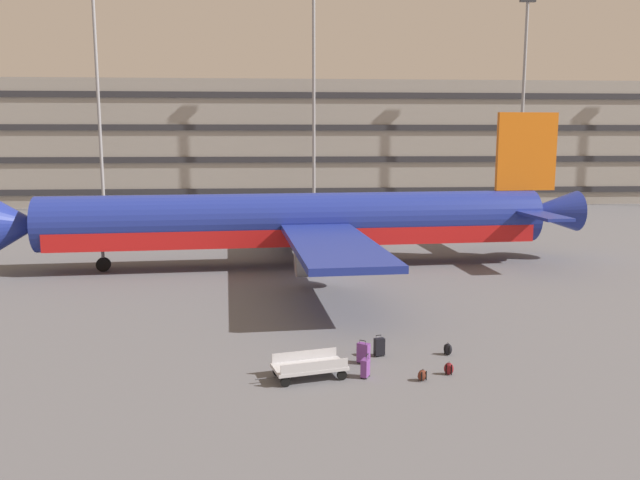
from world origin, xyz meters
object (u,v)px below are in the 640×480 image
suitcase_purple (363,353)px  suitcase_silver (365,368)px  airliner (303,222)px  suitcase_teal (379,347)px  baggage_cart (309,367)px  backpack_navy (422,375)px  backpack_small (449,369)px  backpack_scuffed (448,349)px

suitcase_purple → suitcase_silver: 1.47m
airliner → suitcase_teal: (2.15, -18.25, -2.56)m
suitcase_silver → baggage_cart: 2.02m
airliner → suitcase_purple: size_ratio=41.16×
suitcase_teal → baggage_cart: size_ratio=0.25×
suitcase_teal → backpack_navy: size_ratio=1.84×
suitcase_purple → airliner: bearing=94.2°
suitcase_teal → suitcase_silver: bearing=-111.4°
backpack_navy → backpack_small: 1.23m
airliner → suitcase_teal: 18.56m
baggage_cart → suitcase_teal: bearing=36.4°
airliner → backpack_navy: 21.38m
suitcase_silver → backpack_navy: size_ratio=1.92×
suitcase_purple → suitcase_silver: suitcase_purple is taller
backpack_scuffed → baggage_cart: size_ratio=0.15×
suitcase_silver → backpack_navy: (1.98, -0.45, -0.17)m
suitcase_purple → baggage_cart: size_ratio=0.28×
airliner → backpack_navy: (3.25, -20.95, -2.75)m
suitcase_purple → backpack_navy: (1.84, -1.92, -0.23)m
suitcase_teal → backpack_navy: 2.92m
suitcase_purple → backpack_scuffed: suitcase_purple is taller
backpack_small → suitcase_silver: bearing=-178.7°
suitcase_silver → backpack_small: (3.08, 0.07, -0.15)m
suitcase_teal → suitcase_purple: suitcase_purple is taller
suitcase_teal → backpack_small: (2.21, -2.17, -0.17)m
suitcase_teal → baggage_cart: bearing=-143.6°
suitcase_purple → suitcase_silver: bearing=-95.3°
airliner → suitcase_silver: (1.28, -20.50, -2.58)m
baggage_cart → backpack_navy: bearing=-8.0°
airliner → backpack_small: bearing=-77.9°
suitcase_teal → suitcase_purple: (-0.74, -0.78, 0.04)m
backpack_scuffed → baggage_cart: (-5.65, -2.10, 0.20)m
suitcase_silver → backpack_scuffed: size_ratio=1.71×
backpack_small → baggage_cart: baggage_cart is taller
backpack_small → backpack_scuffed: size_ratio=0.98×
airliner → backpack_scuffed: airliner is taller
suitcase_silver → backpack_small: suitcase_silver is taller
backpack_small → baggage_cart: bearing=179.6°
airliner → suitcase_teal: bearing=-83.3°
suitcase_silver → backpack_navy: suitcase_silver is taller
airliner → baggage_cart: 20.55m
suitcase_silver → backpack_navy: bearing=-12.9°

